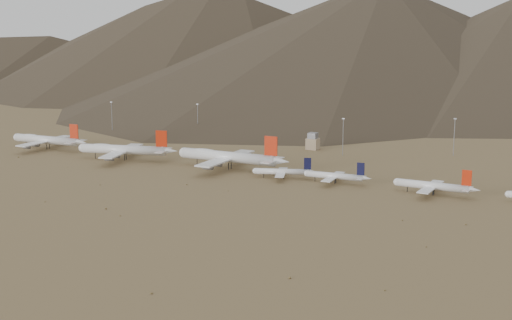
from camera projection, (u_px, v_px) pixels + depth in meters
The scene contains 13 objects.
ground at pixel (187, 178), 414.64m from camera, with size 3000.00×3000.00×0.00m, color #937A4C.
widebody_west at pixel (47, 140), 506.83m from camera, with size 65.31×50.05×19.39m.
widebody_centre at pixel (124, 150), 466.85m from camera, with size 67.73×53.40×20.52m.
widebody_east at pixel (228, 157), 438.39m from camera, with size 76.42×58.36×22.70m.
narrowbody_a at pixel (284, 172), 413.31m from camera, with size 36.50×27.26×12.57m.
narrowbody_b at pixel (336, 176), 400.92m from camera, with size 39.63×28.43×13.07m.
narrowbody_c at pixel (434, 186), 374.04m from camera, with size 45.84×32.80×15.12m.
control_tower at pixel (313, 142), 505.54m from camera, with size 8.00×8.00×12.00m.
mast_far_west at pixel (112, 116), 576.79m from camera, with size 2.00×0.60×25.70m.
mast_west at pixel (198, 118), 562.42m from camera, with size 2.00×0.60×25.70m.
mast_centre at pixel (343, 135), 481.39m from camera, with size 2.00×0.60×25.70m.
mast_east at pixel (454, 135), 480.76m from camera, with size 2.00×0.60×25.70m.
desert_scrub at pixel (113, 207), 350.53m from camera, with size 401.99×173.57×0.78m.
Camera 1 is at (217.93, -343.38, 90.92)m, focal length 50.00 mm.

